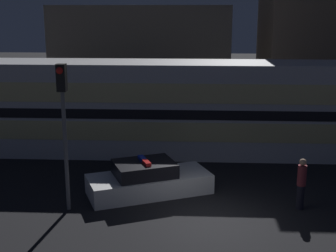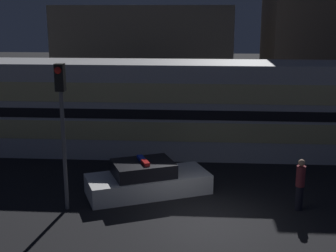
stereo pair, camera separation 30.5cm
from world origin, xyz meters
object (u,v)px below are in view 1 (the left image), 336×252
Objects in this scene: train at (183,108)px; traffic_light_corner at (63,111)px; police_car at (148,180)px; pedestrian at (301,183)px.

train is 4.58× the size of traffic_light_corner.
police_car is at bearing 31.81° from traffic_light_corner.
traffic_light_corner reaches higher than police_car.
traffic_light_corner is at bearing -176.50° from pedestrian.
police_car is 0.97× the size of traffic_light_corner.
police_car is 5.54m from pedestrian.
traffic_light_corner is at bearing -118.95° from train.
traffic_light_corner is (-2.62, -1.63, 3.00)m from police_car.
traffic_light_corner is (-8.03, -0.49, 2.57)m from pedestrian.
train is at bearing 54.37° from police_car.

